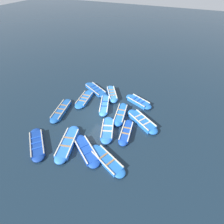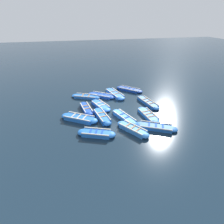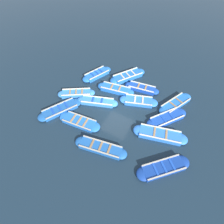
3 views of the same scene
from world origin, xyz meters
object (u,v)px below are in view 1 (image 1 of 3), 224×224
(boat_far_corner, at_px, (68,143))
(boat_centre, at_px, (142,121))
(boat_broadside, at_px, (96,90))
(boat_inner_gap, at_px, (112,94))
(boat_end_of_row, at_px, (107,160))
(boat_alongside, at_px, (138,102))
(boat_outer_right, at_px, (84,99))
(boat_near_quay, at_px, (121,114))
(boat_mid_row, at_px, (37,144))
(boat_outer_left, at_px, (86,150))
(boat_drifting, at_px, (61,110))
(boat_tucked, at_px, (126,132))
(boat_stern_in, at_px, (107,130))
(boat_bow_out, at_px, (104,105))

(boat_far_corner, relative_size, boat_centre, 1.11)
(boat_broadside, height_order, boat_inner_gap, boat_inner_gap)
(boat_end_of_row, distance_m, boat_alongside, 7.86)
(boat_outer_right, xyz_separation_m, boat_near_quay, (-4.53, 0.72, 0.05))
(boat_end_of_row, bearing_deg, boat_mid_row, 9.32)
(boat_inner_gap, bearing_deg, boat_outer_left, 99.76)
(boat_drifting, height_order, boat_outer_right, boat_drifting)
(boat_mid_row, height_order, boat_centre, boat_centre)
(boat_inner_gap, xyz_separation_m, boat_alongside, (-3.15, 0.13, -0.01))
(boat_outer_left, bearing_deg, boat_alongside, -103.10)
(boat_near_quay, bearing_deg, boat_tucked, 123.45)
(boat_alongside, xyz_separation_m, boat_tucked, (-0.36, 4.63, -0.00))
(boat_mid_row, xyz_separation_m, boat_far_corner, (-2.25, -1.06, 0.03))
(boat_outer_right, xyz_separation_m, boat_centre, (-6.71, 0.85, 0.05))
(boat_stern_in, xyz_separation_m, boat_outer_right, (4.25, -3.13, -0.02))
(boat_drifting, xyz_separation_m, boat_outer_left, (-4.77, 3.19, -0.01))
(boat_outer_left, bearing_deg, boat_inner_gap, -80.24)
(boat_mid_row, relative_size, boat_tucked, 1.03)
(boat_far_corner, relative_size, boat_tucked, 1.27)
(boat_end_of_row, bearing_deg, boat_outer_left, -4.32)
(boat_end_of_row, distance_m, boat_outer_left, 1.88)
(boat_outer_left, distance_m, boat_centre, 5.81)
(boat_inner_gap, bearing_deg, boat_centre, 146.50)
(boat_mid_row, height_order, boat_alongside, boat_alongside)
(boat_end_of_row, bearing_deg, boat_inner_gap, -68.05)
(boat_end_of_row, bearing_deg, boat_centre, -102.75)
(boat_broadside, height_order, boat_tucked, boat_tucked)
(boat_centre, distance_m, boat_tucked, 2.06)
(boat_inner_gap, distance_m, boat_drifting, 5.79)
(boat_tucked, distance_m, boat_near_quay, 2.40)
(boat_inner_gap, bearing_deg, boat_far_corner, 87.26)
(boat_mid_row, xyz_separation_m, boat_tucked, (-6.14, -4.19, 0.03))
(boat_stern_in, xyz_separation_m, boat_bow_out, (1.79, -3.03, 0.00))
(boat_far_corner, height_order, boat_tucked, boat_far_corner)
(boat_end_of_row, relative_size, boat_bow_out, 1.03)
(boat_end_of_row, relative_size, boat_drifting, 0.93)
(boat_end_of_row, distance_m, boat_bow_out, 6.62)
(boat_bow_out, bearing_deg, boat_broadside, -44.66)
(boat_tucked, relative_size, boat_near_quay, 0.91)
(boat_bow_out, relative_size, boat_tucked, 1.10)
(boat_broadside, relative_size, boat_inner_gap, 1.19)
(boat_broadside, bearing_deg, boat_centre, 155.40)
(boat_bow_out, bearing_deg, boat_centre, 169.94)
(boat_stern_in, relative_size, boat_alongside, 1.02)
(boat_outer_left, bearing_deg, boat_tucked, -125.00)
(boat_far_corner, height_order, boat_near_quay, boat_near_quay)
(boat_inner_gap, relative_size, boat_alongside, 0.95)
(boat_far_corner, bearing_deg, boat_end_of_row, 178.48)
(boat_alongside, bearing_deg, boat_outer_left, 76.90)
(boat_drifting, relative_size, boat_centre, 1.06)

